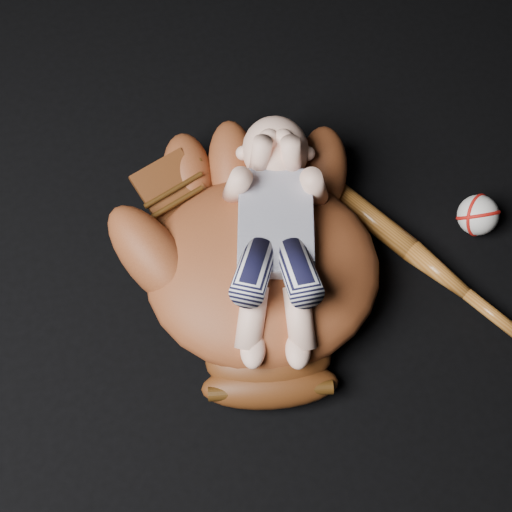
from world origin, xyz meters
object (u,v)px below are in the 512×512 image
at_px(newborn_baby, 276,239).
at_px(baseball, 478,215).
at_px(baseball_bat, 423,259).
at_px(baseball_glove, 263,264).

height_order(newborn_baby, baseball, newborn_baby).
height_order(baseball_bat, baseball, baseball).
distance_m(baseball_bat, baseball, 0.12).
xyz_separation_m(baseball_bat, baseball, (0.11, 0.05, 0.01)).
bearing_deg(baseball_bat, baseball_glove, 174.29).
bearing_deg(baseball_glove, baseball_bat, 4.80).
distance_m(newborn_baby, baseball_bat, 0.28).
bearing_deg(newborn_baby, baseball_bat, 7.08).
bearing_deg(newborn_baby, baseball_glove, -150.87).
height_order(newborn_baby, baseball_bat, newborn_baby).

